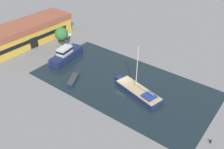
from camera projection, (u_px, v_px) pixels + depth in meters
ground_plane at (123, 83)px, 54.25m from camera, size 440.00×440.00×0.00m
water_canal at (123, 83)px, 54.24m from camera, size 20.14×38.94×0.01m
warehouse_building at (24, 34)px, 68.27m from camera, size 27.87×9.75×5.74m
quay_tree_near_building at (62, 34)px, 64.55m from camera, size 3.52×3.52×6.18m
parked_car at (64, 36)px, 71.80m from camera, size 4.24×2.05×1.66m
sailboat_moored at (138, 91)px, 50.88m from camera, size 5.82×12.23×10.60m
motor_cruiser at (66, 55)px, 61.92m from camera, size 10.38×4.55×3.44m
small_dinghy at (73, 79)px, 54.73m from camera, size 4.79×3.28×0.66m
mooring_bollard at (211, 141)px, 40.32m from camera, size 0.30×0.30×0.70m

